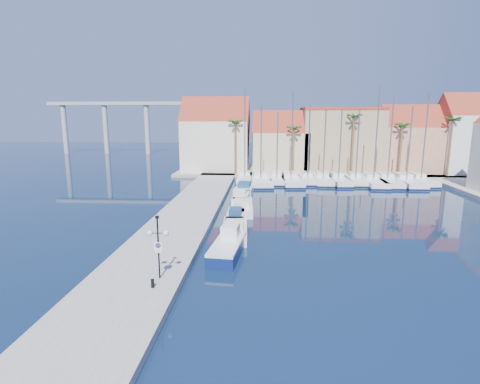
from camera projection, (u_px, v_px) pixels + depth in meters
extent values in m
plane|color=black|center=(278.00, 278.00, 24.36)|extent=(260.00, 260.00, 0.00)
cube|color=gray|center=(185.00, 217.00, 38.09)|extent=(6.00, 77.00, 0.50)
cube|color=gray|center=(322.00, 171.00, 70.65)|extent=(54.00, 16.00, 0.50)
cylinder|color=black|center=(158.00, 247.00, 22.75)|extent=(0.10, 0.10, 4.00)
cylinder|color=black|center=(154.00, 233.00, 22.58)|extent=(0.50, 0.07, 0.05)
cylinder|color=black|center=(162.00, 233.00, 22.57)|extent=(0.50, 0.07, 0.05)
sphere|color=white|center=(150.00, 233.00, 22.58)|extent=(0.36, 0.36, 0.36)
sphere|color=white|center=(166.00, 233.00, 22.56)|extent=(0.36, 0.36, 0.36)
cube|color=black|center=(157.00, 217.00, 22.37)|extent=(0.22, 0.13, 0.16)
cube|color=white|center=(158.00, 246.00, 22.67)|extent=(0.50, 0.05, 0.50)
cylinder|color=red|center=(158.00, 245.00, 22.64)|extent=(0.34, 0.03, 0.34)
cylinder|color=#1933A5|center=(158.00, 246.00, 22.63)|extent=(0.24, 0.02, 0.24)
cube|color=white|center=(158.00, 252.00, 22.74)|extent=(0.40, 0.05, 0.14)
cylinder|color=black|center=(153.00, 283.00, 21.81)|extent=(0.20, 0.20, 0.51)
cube|color=#0E1D53|center=(227.00, 250.00, 28.20)|extent=(2.57, 6.07, 0.88)
cube|color=white|center=(227.00, 243.00, 28.10)|extent=(2.57, 6.07, 0.20)
cube|color=white|center=(230.00, 232.00, 29.13)|extent=(1.43, 1.70, 1.08)
cube|color=white|center=(235.00, 231.00, 33.16)|extent=(2.48, 6.81, 0.80)
cube|color=white|center=(234.00, 225.00, 32.36)|extent=(1.62, 2.42, 0.60)
cube|color=white|center=(236.00, 217.00, 37.78)|extent=(1.87, 5.46, 0.80)
cube|color=navy|center=(235.00, 211.00, 37.11)|extent=(1.26, 1.93, 0.60)
cube|color=white|center=(242.00, 207.00, 41.70)|extent=(2.69, 7.37, 0.80)
cube|color=white|center=(242.00, 203.00, 40.85)|extent=(1.75, 2.62, 0.60)
cube|color=white|center=(241.00, 197.00, 46.90)|extent=(2.05, 5.69, 0.80)
cube|color=white|center=(241.00, 193.00, 46.21)|extent=(1.35, 2.02, 0.60)
cube|color=white|center=(245.00, 188.00, 52.70)|extent=(2.83, 7.50, 0.80)
cube|color=navy|center=(244.00, 184.00, 51.85)|extent=(1.81, 2.68, 0.60)
cube|color=white|center=(245.00, 183.00, 57.31)|extent=(2.32, 6.06, 0.80)
cube|color=white|center=(245.00, 179.00, 56.59)|extent=(1.47, 2.17, 0.60)
cube|color=white|center=(245.00, 179.00, 60.21)|extent=(2.22, 8.48, 1.00)
cube|color=#0D1942|center=(245.00, 181.00, 60.28)|extent=(2.28, 8.54, 0.28)
cube|color=white|center=(245.00, 173.00, 60.88)|extent=(1.55, 2.55, 0.60)
cylinder|color=slate|center=(245.00, 133.00, 58.35)|extent=(0.20, 0.20, 13.72)
cube|color=white|center=(260.00, 180.00, 58.90)|extent=(3.92, 11.64, 1.00)
cube|color=#0D1942|center=(260.00, 182.00, 58.96)|extent=(3.99, 11.70, 0.28)
cube|color=white|center=(260.00, 174.00, 59.86)|extent=(2.36, 3.59, 0.60)
cylinder|color=slate|center=(261.00, 141.00, 57.13)|extent=(0.20, 0.20, 11.28)
cube|color=white|center=(277.00, 179.00, 59.65)|extent=(2.33, 8.52, 1.00)
cube|color=#0D1942|center=(276.00, 181.00, 59.72)|extent=(2.39, 8.58, 0.28)
cube|color=white|center=(276.00, 174.00, 60.33)|extent=(1.58, 2.57, 0.60)
cylinder|color=slate|center=(277.00, 145.00, 58.15)|extent=(0.20, 0.20, 10.06)
cube|color=white|center=(290.00, 180.00, 59.12)|extent=(3.76, 11.34, 1.00)
cube|color=#0D1942|center=(290.00, 182.00, 59.19)|extent=(3.82, 11.41, 0.28)
cube|color=white|center=(289.00, 174.00, 60.06)|extent=(2.28, 3.49, 0.60)
cylinder|color=slate|center=(292.00, 135.00, 57.19)|extent=(0.20, 0.20, 13.06)
cube|color=white|center=(307.00, 180.00, 59.60)|extent=(2.15, 8.24, 1.00)
cube|color=#0D1942|center=(307.00, 181.00, 59.66)|extent=(2.21, 8.30, 0.28)
cube|color=white|center=(307.00, 174.00, 60.24)|extent=(1.50, 2.47, 0.60)
cylinder|color=slate|center=(309.00, 142.00, 58.00)|extent=(0.20, 0.20, 11.08)
cube|color=white|center=(323.00, 180.00, 59.43)|extent=(3.01, 9.94, 1.00)
cube|color=#0D1942|center=(323.00, 182.00, 59.49)|extent=(3.07, 10.00, 0.28)
cube|color=white|center=(322.00, 174.00, 60.23)|extent=(1.92, 3.03, 0.60)
cylinder|color=slate|center=(325.00, 143.00, 57.81)|extent=(0.20, 0.20, 10.55)
cube|color=white|center=(338.00, 180.00, 58.68)|extent=(3.00, 9.36, 1.00)
cube|color=#0D1942|center=(338.00, 182.00, 58.74)|extent=(3.06, 9.43, 0.28)
cube|color=white|center=(336.00, 175.00, 59.43)|extent=(1.86, 2.87, 0.60)
cylinder|color=slate|center=(340.00, 144.00, 57.10)|extent=(0.20, 0.20, 10.51)
cube|color=white|center=(355.00, 180.00, 58.84)|extent=(2.41, 8.49, 1.00)
cube|color=#0D1942|center=(355.00, 182.00, 58.90)|extent=(2.47, 8.55, 0.28)
cube|color=white|center=(354.00, 174.00, 59.50)|extent=(1.60, 2.57, 0.60)
cylinder|color=slate|center=(358.00, 144.00, 57.31)|extent=(0.20, 0.20, 10.38)
cube|color=white|center=(372.00, 181.00, 57.91)|extent=(3.19, 10.81, 1.00)
cube|color=#0D1942|center=(372.00, 183.00, 57.98)|extent=(3.26, 10.88, 0.28)
cube|color=white|center=(371.00, 175.00, 58.80)|extent=(2.07, 3.29, 0.60)
cylinder|color=slate|center=(377.00, 134.00, 55.94)|extent=(0.20, 0.20, 13.69)
cube|color=white|center=(387.00, 181.00, 58.28)|extent=(3.77, 11.27, 1.00)
cube|color=#0D1942|center=(386.00, 183.00, 58.35)|extent=(3.83, 11.34, 0.28)
cube|color=white|center=(385.00, 175.00, 59.20)|extent=(2.28, 3.48, 0.60)
cylinder|color=slate|center=(391.00, 137.00, 56.41)|extent=(0.20, 0.20, 12.54)
cube|color=white|center=(405.00, 181.00, 57.93)|extent=(2.98, 11.02, 1.00)
cube|color=#0D1942|center=(405.00, 183.00, 57.99)|extent=(3.04, 11.08, 0.28)
cube|color=white|center=(403.00, 175.00, 58.85)|extent=(2.04, 3.32, 0.60)
cylinder|color=slate|center=(410.00, 143.00, 56.22)|extent=(0.20, 0.20, 10.86)
cube|color=white|center=(419.00, 181.00, 58.26)|extent=(2.84, 8.91, 1.00)
cube|color=#0D1942|center=(419.00, 183.00, 58.32)|extent=(2.91, 8.98, 0.28)
cube|color=white|center=(417.00, 175.00, 58.96)|extent=(1.76, 2.73, 0.60)
cylinder|color=slate|center=(425.00, 137.00, 56.48)|extent=(0.20, 0.20, 12.75)
cube|color=beige|center=(216.00, 146.00, 69.99)|extent=(12.00, 9.00, 9.00)
cube|color=maroon|center=(216.00, 121.00, 69.10)|extent=(12.30, 9.00, 9.00)
cube|color=tan|center=(280.00, 151.00, 69.44)|extent=(10.00, 8.00, 7.00)
cube|color=maroon|center=(281.00, 132.00, 68.75)|extent=(10.30, 8.00, 8.00)
cube|color=tan|center=(340.00, 141.00, 69.33)|extent=(14.00, 10.00, 11.00)
cube|color=maroon|center=(342.00, 109.00, 68.20)|extent=(14.20, 10.20, 0.50)
cube|color=tan|center=(407.00, 149.00, 67.90)|extent=(10.00, 8.00, 8.00)
cube|color=maroon|center=(409.00, 127.00, 67.11)|extent=(10.30, 8.00, 8.00)
cube|color=silver|center=(462.00, 145.00, 66.16)|extent=(8.00, 8.00, 10.00)
cube|color=maroon|center=(466.00, 116.00, 65.17)|extent=(8.30, 8.00, 8.00)
cylinder|color=brown|center=(235.00, 148.00, 64.85)|extent=(0.36, 0.36, 9.00)
sphere|color=#195317|center=(235.00, 123.00, 63.99)|extent=(2.60, 2.60, 2.60)
cylinder|color=brown|center=(293.00, 151.00, 64.32)|extent=(0.36, 0.36, 8.00)
sphere|color=#195317|center=(294.00, 129.00, 63.56)|extent=(2.60, 2.60, 2.60)
cylinder|color=brown|center=(353.00, 146.00, 63.50)|extent=(0.36, 0.36, 10.00)
sphere|color=#195317|center=(354.00, 117.00, 62.54)|extent=(2.60, 2.60, 2.60)
cylinder|color=brown|center=(401.00, 150.00, 63.14)|extent=(0.36, 0.36, 8.50)
sphere|color=#195317|center=(403.00, 126.00, 62.34)|extent=(2.60, 2.60, 2.60)
cylinder|color=brown|center=(450.00, 148.00, 62.55)|extent=(0.36, 0.36, 9.50)
sphere|color=#195317|center=(453.00, 120.00, 61.64)|extent=(2.60, 2.60, 2.60)
cube|color=#9E9E99|center=(132.00, 103.00, 104.21)|extent=(48.00, 2.20, 0.90)
cylinder|color=#9E9E99|center=(65.00, 129.00, 106.84)|extent=(1.40, 1.40, 14.00)
cylinder|color=#9E9E99|center=(106.00, 129.00, 106.09)|extent=(1.40, 1.40, 14.00)
cylinder|color=#9E9E99|center=(147.00, 129.00, 105.34)|extent=(1.40, 1.40, 14.00)
cylinder|color=#9E9E99|center=(189.00, 129.00, 104.59)|extent=(1.40, 1.40, 14.00)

